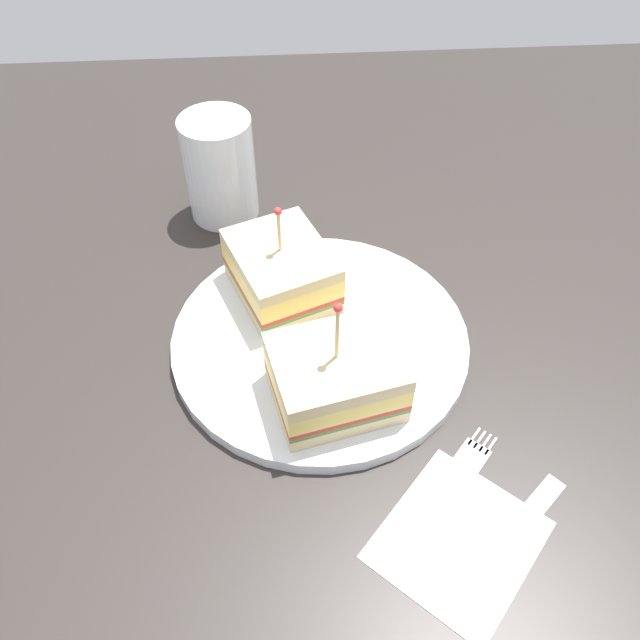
{
  "coord_description": "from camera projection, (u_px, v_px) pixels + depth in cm",
  "views": [
    {
      "loc": [
        -2.64,
        -38.05,
        45.09
      ],
      "look_at": [
        0.0,
        0.0,
        3.25
      ],
      "focal_mm": 36.17,
      "sensor_mm": 36.0,
      "label": 1
    }
  ],
  "objects": [
    {
      "name": "drink_glass",
      "position": [
        221.0,
        172.0,
        0.68
      ],
      "size": [
        7.46,
        7.46,
        11.32
      ],
      "color": "beige",
      "rests_on": "ground_plane"
    },
    {
      "name": "plate",
      "position": [
        320.0,
        339.0,
        0.59
      ],
      "size": [
        26.76,
        26.76,
        1.25
      ],
      "primitive_type": "cylinder",
      "color": "white",
      "rests_on": "ground_plane"
    },
    {
      "name": "sandwich_half_front",
      "position": [
        336.0,
        377.0,
        0.52
      ],
      "size": [
        11.56,
        10.22,
        11.11
      ],
      "color": "beige",
      "rests_on": "plate"
    },
    {
      "name": "sandwich_half_back",
      "position": [
        282.0,
        271.0,
        0.6
      ],
      "size": [
        11.28,
        12.39,
        9.98
      ],
      "color": "beige",
      "rests_on": "plate"
    },
    {
      "name": "fork",
      "position": [
        457.0,
        477.0,
        0.5
      ],
      "size": [
        9.75,
        10.73,
        0.35
      ],
      "color": "silver",
      "rests_on": "ground_plane"
    },
    {
      "name": "ground_plane",
      "position": [
        320.0,
        351.0,
        0.6
      ],
      "size": [
        115.6,
        115.6,
        2.0
      ],
      "primitive_type": "cube",
      "color": "#2D2826"
    },
    {
      "name": "knife",
      "position": [
        517.0,
        529.0,
        0.47
      ],
      "size": [
        10.46,
        9.31,
        0.35
      ],
      "color": "silver",
      "rests_on": "ground_plane"
    },
    {
      "name": "napkin",
      "position": [
        458.0,
        540.0,
        0.46
      ],
      "size": [
        14.92,
        15.0,
        0.15
      ],
      "primitive_type": "cube",
      "rotation": [
        0.0,
        0.0,
        7.12
      ],
      "color": "white",
      "rests_on": "ground_plane"
    }
  ]
}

